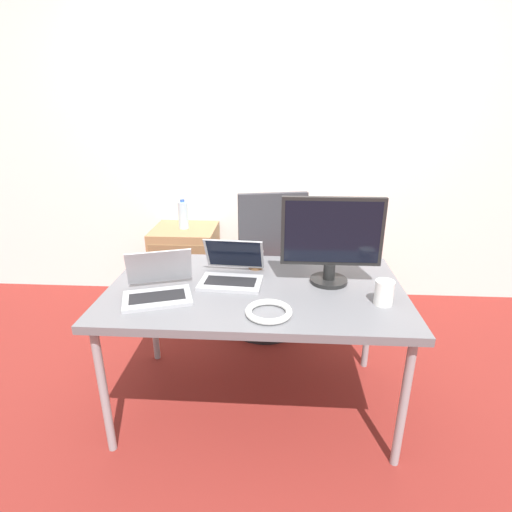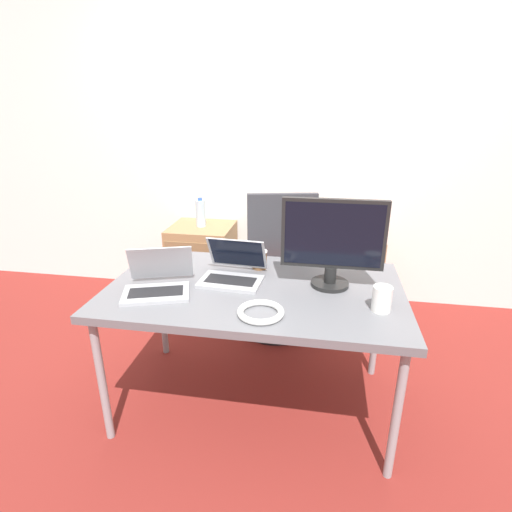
# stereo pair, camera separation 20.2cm
# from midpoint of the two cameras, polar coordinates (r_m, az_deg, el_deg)

# --- Properties ---
(ground_plane) EXTENTS (14.00, 14.00, 0.00)m
(ground_plane) POSITION_cam_midpoint_polar(r_m,az_deg,el_deg) (2.44, -2.59, -20.08)
(ground_plane) COLOR maroon
(wall_back) EXTENTS (10.00, 0.05, 2.60)m
(wall_back) POSITION_cam_midpoint_polar(r_m,az_deg,el_deg) (3.33, -0.21, 15.76)
(wall_back) COLOR white
(wall_back) RESTS_ON ground_plane
(desk) EXTENTS (1.49, 0.88, 0.73)m
(desk) POSITION_cam_midpoint_polar(r_m,az_deg,el_deg) (2.06, -2.90, -5.65)
(desk) COLOR slate
(desk) RESTS_ON ground_plane
(office_chair) EXTENTS (0.57, 0.61, 1.08)m
(office_chair) POSITION_cam_midpoint_polar(r_m,az_deg,el_deg) (2.88, -0.46, -3.50)
(office_chair) COLOR #232326
(office_chair) RESTS_ON ground_plane
(cabinet_left) EXTENTS (0.51, 0.47, 0.66)m
(cabinet_left) POSITION_cam_midpoint_polar(r_m,az_deg,el_deg) (3.41, -11.57, -1.42)
(cabinet_left) COLOR #99754C
(cabinet_left) RESTS_ON ground_plane
(cabinet_right) EXTENTS (0.51, 0.47, 0.66)m
(cabinet_right) POSITION_cam_midpoint_polar(r_m,az_deg,el_deg) (3.31, 8.85, -1.92)
(cabinet_right) COLOR #99754C
(cabinet_right) RESTS_ON ground_plane
(water_bottle) EXTENTS (0.08, 0.08, 0.24)m
(water_bottle) POSITION_cam_midpoint_polar(r_m,az_deg,el_deg) (3.27, -12.12, 5.73)
(water_bottle) COLOR silver
(water_bottle) RESTS_ON cabinet_left
(laptop_left) EXTENTS (0.33, 0.32, 0.21)m
(laptop_left) POSITION_cam_midpoint_polar(r_m,az_deg,el_deg) (2.10, -6.22, -2.43)
(laptop_left) COLOR #ADADB2
(laptop_left) RESTS_ON desk
(laptop_right) EXTENTS (0.37, 0.38, 0.21)m
(laptop_right) POSITION_cam_midpoint_polar(r_m,az_deg,el_deg) (2.01, -16.66, -4.36)
(laptop_right) COLOR #ADADB2
(laptop_right) RESTS_ON desk
(monitor) EXTENTS (0.51, 0.19, 0.45)m
(monitor) POSITION_cam_midpoint_polar(r_m,az_deg,el_deg) (2.02, 7.94, 2.36)
(monitor) COLOR black
(monitor) RESTS_ON desk
(coffee_cup_white) EXTENTS (0.09, 0.09, 0.12)m
(coffee_cup_white) POSITION_cam_midpoint_polar(r_m,az_deg,el_deg) (1.90, 14.97, -5.15)
(coffee_cup_white) COLOR white
(coffee_cup_white) RESTS_ON desk
(coffee_cup_brown) EXTENTS (0.09, 0.09, 0.10)m
(coffee_cup_brown) POSITION_cam_midpoint_polar(r_m,az_deg,el_deg) (2.24, -2.62, -0.53)
(coffee_cup_brown) COLOR brown
(coffee_cup_brown) RESTS_ON desk
(cable_coil) EXTENTS (0.21, 0.21, 0.03)m
(cable_coil) POSITION_cam_midpoint_polar(r_m,az_deg,el_deg) (1.77, -1.46, -8.02)
(cable_coil) COLOR white
(cable_coil) RESTS_ON desk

